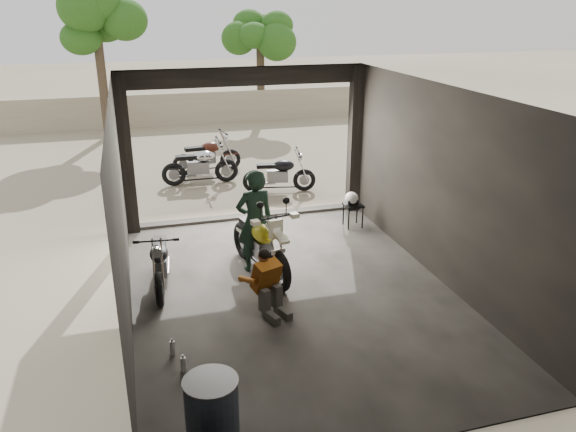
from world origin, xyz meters
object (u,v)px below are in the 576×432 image
outside_bike_a (200,162)px  outside_bike_b (207,153)px  sign_post (396,129)px  helmet (351,198)px  left_bike (160,258)px  mechanic (270,286)px  main_bike (260,240)px  stool (353,208)px  rider (255,221)px  outside_bike_c (279,171)px  oil_drum (212,416)px

outside_bike_a → outside_bike_b: size_ratio=1.02×
sign_post → helmet: bearing=-141.8°
left_bike → outside_bike_b: bearing=80.9°
helmet → sign_post: 1.89m
outside_bike_a → sign_post: sign_post is taller
mechanic → main_bike: bearing=61.8°
stool → helmet: size_ratio=1.72×
outside_bike_b → left_bike: bearing=158.2°
main_bike → rider: rider is taller
mechanic → stool: bearing=28.6°
stool → helmet: 0.21m
main_bike → outside_bike_a: bearing=80.9°
outside_bike_b → outside_bike_c: 2.58m
rider → helmet: rider is taller
outside_bike_b → stool: bearing=-161.3°
helmet → stool: bearing=0.8°
outside_bike_b → oil_drum: size_ratio=1.95×
outside_bike_a → stool: 4.67m
outside_bike_a → mechanic: outside_bike_a is taller
oil_drum → sign_post: (4.95, 6.13, 1.43)m
outside_bike_b → helmet: 5.30m
outside_bike_b → oil_drum: (-1.41, -10.19, -0.14)m
main_bike → stool: (2.33, 1.55, -0.19)m
helmet → rider: bearing=-141.7°
main_bike → oil_drum: 4.10m
outside_bike_a → oil_drum: bearing=174.0°
main_bike → outside_bike_c: size_ratio=1.20×
outside_bike_c → stool: size_ratio=3.09×
stool → sign_post: size_ratio=0.19×
mechanic → rider: bearing=64.3°
main_bike → oil_drum: (-1.40, -3.85, -0.20)m
outside_bike_c → stool: outside_bike_c is taller
mechanic → oil_drum: 2.74m
oil_drum → outside_bike_a: bearing=83.2°
outside_bike_a → sign_post: size_ratio=0.63×
rider → mechanic: rider is taller
left_bike → rider: (1.63, 0.22, 0.39)m
main_bike → outside_bike_a: size_ratio=1.10×
sign_post → outside_bike_c: bearing=144.9°
outside_bike_b → helmet: (2.28, -4.79, 0.08)m
left_bike → outside_bike_a: outside_bike_a is taller
left_bike → stool: bearing=27.4°
stool → helmet: helmet is taller
left_bike → sign_post: bearing=29.7°
stool → oil_drum: bearing=-124.7°
helmet → oil_drum: (-3.69, -5.40, -0.21)m
left_bike → oil_drum: size_ratio=1.80×
mechanic → stool: size_ratio=1.96×
sign_post → stool: bearing=-140.7°
rider → stool: bearing=-158.1°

